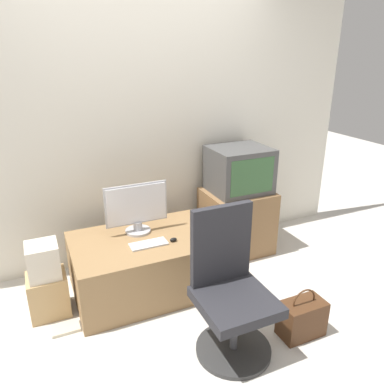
# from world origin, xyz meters

# --- Properties ---
(ground_plane) EXTENTS (12.00, 12.00, 0.00)m
(ground_plane) POSITION_xyz_m (0.00, 0.00, 0.00)
(ground_plane) COLOR beige
(wall_back) EXTENTS (4.40, 0.05, 2.60)m
(wall_back) POSITION_xyz_m (0.00, 1.32, 1.30)
(wall_back) COLOR silver
(wall_back) RESTS_ON ground_plane
(desk) EXTENTS (1.17, 0.77, 0.47)m
(desk) POSITION_xyz_m (-0.17, 0.70, 0.23)
(desk) COLOR #937047
(desk) RESTS_ON ground_plane
(side_stand) EXTENTS (0.62, 0.52, 0.62)m
(side_stand) POSITION_xyz_m (0.85, 0.97, 0.31)
(side_stand) COLOR olive
(side_stand) RESTS_ON ground_plane
(main_monitor) EXTENTS (0.52, 0.21, 0.42)m
(main_monitor) POSITION_xyz_m (-0.19, 0.84, 0.68)
(main_monitor) COLOR #B2B2B7
(main_monitor) RESTS_ON desk
(keyboard) EXTENTS (0.29, 0.13, 0.01)m
(keyboard) POSITION_xyz_m (-0.18, 0.58, 0.48)
(keyboard) COLOR silver
(keyboard) RESTS_ON desk
(mouse) EXTENTS (0.06, 0.03, 0.03)m
(mouse) POSITION_xyz_m (0.02, 0.56, 0.49)
(mouse) COLOR black
(mouse) RESTS_ON desk
(crt_tv) EXTENTS (0.54, 0.48, 0.42)m
(crt_tv) POSITION_xyz_m (0.86, 0.99, 0.83)
(crt_tv) COLOR #474747
(crt_tv) RESTS_ON side_stand
(office_chair) EXTENTS (0.50, 0.50, 0.97)m
(office_chair) POSITION_xyz_m (0.14, -0.15, 0.41)
(office_chair) COLOR #333333
(office_chair) RESTS_ON ground_plane
(cardboard_box_lower) EXTENTS (0.28, 0.26, 0.33)m
(cardboard_box_lower) POSITION_xyz_m (-0.94, 0.70, 0.16)
(cardboard_box_lower) COLOR tan
(cardboard_box_lower) RESTS_ON ground_plane
(cardboard_box_upper) EXTENTS (0.22, 0.23, 0.26)m
(cardboard_box_upper) POSITION_xyz_m (-0.94, 0.70, 0.46)
(cardboard_box_upper) COLOR beige
(cardboard_box_upper) RESTS_ON cardboard_box_lower
(handbag) EXTENTS (0.31, 0.18, 0.37)m
(handbag) POSITION_xyz_m (0.65, -0.27, 0.14)
(handbag) COLOR #4C2D19
(handbag) RESTS_ON ground_plane
(book) EXTENTS (0.20, 0.13, 0.02)m
(book) POSITION_xyz_m (-0.86, 0.45, 0.01)
(book) COLOR beige
(book) RESTS_ON ground_plane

